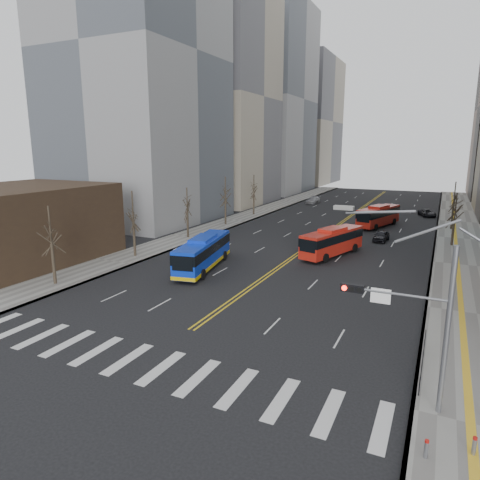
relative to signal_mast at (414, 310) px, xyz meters
The scene contains 18 objects.
ground 14.73m from the signal_mast, behind, with size 220.00×220.00×0.00m, color black.
sidewalk_right 43.43m from the signal_mast, 85.04° to the left, with size 7.00×130.00×0.15m, color slate.
sidewalk_left 52.80m from the signal_mast, 125.14° to the left, with size 5.00×130.00×0.15m, color slate.
crosswalk 14.73m from the signal_mast, behind, with size 26.70×4.00×0.01m.
centerline 54.98m from the signal_mast, 104.56° to the left, with size 0.55×100.00×0.01m.
office_towers 70.52m from the signal_mast, 101.59° to the left, with size 83.00×134.00×58.00m.
storefront 41.01m from the signal_mast, 165.92° to the left, with size 14.00×18.00×8.00m.
signal_mast is the anchor object (origin of this frame).
pedestrian_railing 5.71m from the signal_mast, 82.40° to the left, with size 0.06×6.06×1.02m.
bollards 5.43m from the signal_mast, 40.86° to the right, with size 2.87×3.17×0.78m.
street_trees 38.71m from the signal_mast, 122.76° to the left, with size 35.20×47.20×7.60m.
blue_bus 26.37m from the signal_mast, 141.59° to the left, with size 4.45×11.36×3.26m.
red_bus_near 29.07m from the signal_mast, 110.40° to the left, with size 5.16×10.18×3.19m.
red_bus_far 48.70m from the signal_mast, 99.43° to the left, with size 5.25×10.52×3.28m.
car_white 32.49m from the signal_mast, 140.31° to the left, with size 1.40×4.01×1.32m, color white.
car_dark_mid 38.14m from the signal_mast, 99.23° to the left, with size 1.61×3.99×1.36m, color black.
car_silver 74.42m from the signal_mast, 109.30° to the left, with size 2.06×5.08×1.47m, color #A1A1A6.
car_dark_far 61.89m from the signal_mast, 91.41° to the left, with size 2.04×4.43×1.23m, color black.
Camera 1 is at (14.48, -17.73, 12.06)m, focal length 32.00 mm.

